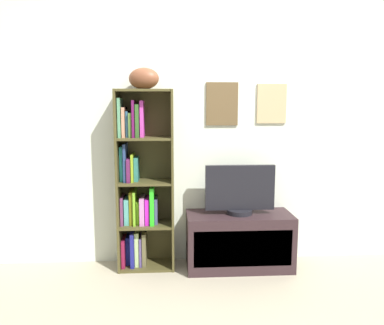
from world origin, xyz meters
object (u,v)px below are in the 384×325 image
(tv_stand, at_px, (239,241))
(television, at_px, (240,191))
(bookshelf, at_px, (140,187))
(football, at_px, (144,79))

(tv_stand, bearing_deg, television, 90.00)
(bookshelf, bearing_deg, television, -5.76)
(football, relative_size, television, 0.43)
(bookshelf, xyz_separation_m, tv_stand, (0.87, -0.09, -0.48))
(tv_stand, xyz_separation_m, television, (0.00, 0.00, 0.45))
(tv_stand, relative_size, television, 1.53)
(bookshelf, xyz_separation_m, football, (0.05, -0.03, 0.92))
(bookshelf, distance_m, television, 0.87)
(bookshelf, height_order, television, bookshelf)
(football, height_order, tv_stand, football)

